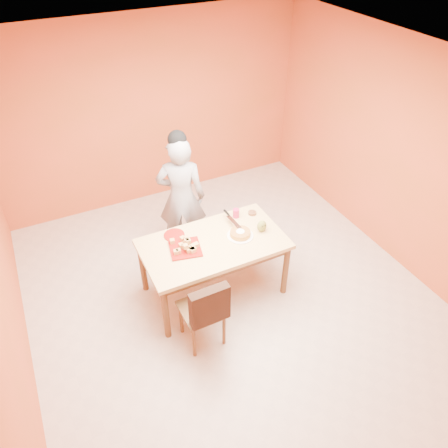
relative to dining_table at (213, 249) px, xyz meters
name	(u,v)px	position (x,y,z in m)	size (l,w,h in m)	color
floor	(230,297)	(0.13, -0.19, -0.67)	(5.00, 5.00, 0.00)	beige
ceiling	(233,71)	(0.13, -0.19, 2.03)	(5.00, 5.00, 0.00)	white
wall_back	(152,113)	(0.13, 2.31, 0.68)	(4.50, 4.50, 0.00)	#D55131
wall_right	(400,157)	(2.38, -0.19, 0.68)	(5.00, 5.00, 0.00)	#D55131
dining_table	(213,249)	(0.00, 0.00, 0.00)	(1.60, 0.90, 0.76)	#E1C675
dining_chair	(202,309)	(-0.41, -0.60, -0.18)	(0.43, 0.50, 0.93)	brown
pastry_pile	(185,244)	(-0.32, 0.03, 0.16)	(0.30, 0.30, 0.10)	tan
person	(181,198)	(-0.02, 0.89, 0.16)	(0.60, 0.40, 1.65)	gray
pastry_platter	(185,248)	(-0.32, 0.03, 0.10)	(0.33, 0.33, 0.02)	maroon
red_dinner_plate	(174,235)	(-0.35, 0.31, 0.10)	(0.24, 0.24, 0.01)	maroon
white_cake_plate	(240,236)	(0.32, -0.03, 0.10)	(0.30, 0.30, 0.01)	white
sponge_cake	(240,233)	(0.32, -0.03, 0.13)	(0.23, 0.23, 0.05)	gold
cake_server	(234,222)	(0.33, 0.15, 0.17)	(0.05, 0.27, 0.01)	white
egg_ornament	(262,226)	(0.58, -0.06, 0.17)	(0.11, 0.09, 0.14)	olive
magenta_glass	(236,213)	(0.44, 0.31, 0.15)	(0.08, 0.08, 0.11)	#BA1B4B
checker_tin	(252,213)	(0.65, 0.27, 0.11)	(0.10, 0.10, 0.03)	#361B0E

